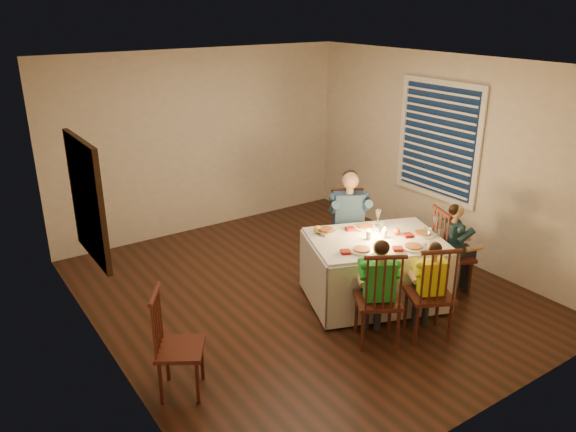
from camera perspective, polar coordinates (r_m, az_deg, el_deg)
ground at (r=6.64m, az=1.51°, el=-7.75°), size 5.00×5.00×0.00m
wall_left at (r=5.21m, az=-18.92°, el=-1.49°), size 0.02×5.00×2.60m
wall_right at (r=7.60m, az=15.60°, el=5.83°), size 0.02×5.00×2.60m
wall_back at (r=8.20m, az=-8.71°, el=7.44°), size 4.50×0.02×2.60m
ceiling at (r=5.85m, az=1.76°, el=15.19°), size 5.00×5.00×0.00m
dining_table at (r=6.31m, az=8.84°, el=-4.11°), size 1.73×1.50×0.73m
chair_adult at (r=7.20m, az=5.99°, el=-5.43°), size 0.57×0.56×1.03m
chair_near_left at (r=5.84m, az=8.86°, el=-12.41°), size 0.57×0.56×1.03m
chair_near_right at (r=6.04m, az=13.78°, el=-11.60°), size 0.56×0.55×1.03m
chair_end at (r=6.92m, az=15.94°, el=-7.33°), size 0.53×0.54×1.03m
chair_extra at (r=5.23m, az=-10.56°, el=-17.06°), size 0.54×0.55×0.98m
adult at (r=7.20m, az=5.99°, el=-5.43°), size 0.64×0.63×1.30m
child_green at (r=5.84m, az=8.86°, el=-12.41°), size 0.50×0.49×1.11m
child_yellow at (r=6.04m, az=13.78°, el=-11.60°), size 0.44×0.43×1.04m
child_teal at (r=6.92m, az=15.94°, el=-7.33°), size 0.44×0.46×1.09m
setting_adult at (r=6.47m, az=7.84°, el=-1.19°), size 0.33×0.33×0.02m
setting_green at (r=5.89m, az=7.51°, el=-3.50°), size 0.33×0.33×0.02m
setting_yellow at (r=6.05m, az=12.64°, el=-3.15°), size 0.33×0.33×0.02m
setting_teal at (r=6.42m, az=13.53°, el=-1.81°), size 0.33×0.33×0.02m
candle_left at (r=6.17m, az=8.19°, el=-1.95°), size 0.06×0.06×0.10m
candle_right at (r=6.24m, az=9.77°, el=-1.79°), size 0.06×0.06×0.10m
squash at (r=6.28m, az=2.99°, el=-1.37°), size 0.09×0.09×0.09m
orange_fruit at (r=6.35m, az=10.97°, el=-1.56°), size 0.08×0.08×0.08m
serving_bowl at (r=6.27m, az=3.85°, el=-1.63°), size 0.21×0.21×0.05m
wall_mirror at (r=5.42m, az=-19.73°, el=1.56°), size 0.06×0.95×1.15m
window_blinds at (r=7.59m, az=14.96°, el=7.42°), size 0.07×1.34×1.54m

